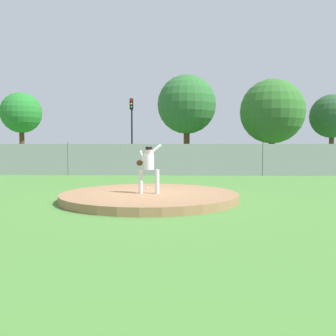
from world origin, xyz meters
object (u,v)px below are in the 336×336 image
object	(u,v)px
parked_car_charcoal	(226,160)
parked_car_champagne	(288,160)
pitcher_youth	(149,165)
parked_car_slate	(325,161)
traffic_cone_orange	(196,165)
parked_car_white	(149,160)
traffic_light_near	(132,121)
parked_car_teal	(105,160)
baseball	(148,188)
parked_car_burgundy	(40,159)

from	to	relation	value
parked_car_charcoal	parked_car_champagne	size ratio (longest dim) A/B	1.13
pitcher_youth	parked_car_slate	xyz separation A→B (m)	(11.09, 14.34, -0.42)
parked_car_slate	traffic_cone_orange	world-z (taller)	parked_car_slate
parked_car_white	traffic_light_near	size ratio (longest dim) A/B	0.83
pitcher_youth	parked_car_teal	bearing A→B (deg)	107.27
pitcher_youth	parked_car_white	bearing A→B (deg)	95.30
baseball	parked_car_charcoal	distance (m)	14.15
traffic_cone_orange	pitcher_youth	bearing A→B (deg)	-96.98
parked_car_slate	parked_car_burgundy	bearing A→B (deg)	179.21
parked_car_slate	traffic_light_near	bearing A→B (deg)	161.21
baseball	parked_car_slate	size ratio (longest dim) A/B	0.02
parked_car_white	parked_car_teal	distance (m)	3.20
parked_car_teal	traffic_cone_orange	size ratio (longest dim) A/B	7.66
traffic_cone_orange	parked_car_burgundy	bearing A→B (deg)	-165.10
parked_car_charcoal	parked_car_white	world-z (taller)	parked_car_charcoal
traffic_cone_orange	parked_car_teal	bearing A→B (deg)	-156.42
parked_car_slate	parked_car_champagne	distance (m)	2.58
pitcher_youth	parked_car_white	world-z (taller)	pitcher_youth
baseball	parked_car_champagne	xyz separation A→B (m)	(8.66, 13.16, 0.52)
baseball	pitcher_youth	bearing A→B (deg)	-82.95
parked_car_champagne	traffic_light_near	bearing A→B (deg)	157.33
parked_car_slate	parked_car_teal	bearing A→B (deg)	178.60
parked_car_burgundy	parked_car_champagne	size ratio (longest dim) A/B	1.07
baseball	parked_car_teal	distance (m)	14.29
pitcher_youth	parked_car_slate	bearing A→B (deg)	52.28
parked_car_champagne	traffic_light_near	xyz separation A→B (m)	(-11.72, 4.90, 3.06)
parked_car_burgundy	parked_car_white	size ratio (longest dim) A/B	0.94
parked_car_teal	traffic_cone_orange	distance (m)	7.37
baseball	parked_car_white	world-z (taller)	parked_car_white
parked_car_white	traffic_light_near	bearing A→B (deg)	113.30
parked_car_charcoal	parked_car_champagne	world-z (taller)	parked_car_champagne
parked_car_champagne	parked_car_teal	xyz separation A→B (m)	(-13.09, 0.42, -0.04)
parked_car_burgundy	parked_car_slate	size ratio (longest dim) A/B	1.02
parked_car_slate	parked_car_white	xyz separation A→B (m)	(-12.48, 0.64, 0.03)
parked_car_burgundy	traffic_light_near	bearing A→B (deg)	37.03
parked_car_white	traffic_light_near	distance (m)	5.54
parked_car_burgundy	parked_car_champagne	distance (m)	17.80
baseball	parked_car_burgundy	world-z (taller)	parked_car_burgundy
traffic_light_near	traffic_cone_orange	bearing A→B (deg)	-15.98
parked_car_burgundy	parked_car_charcoal	distance (m)	13.51
parked_car_charcoal	baseball	bearing A→B (deg)	-108.01
baseball	parked_car_slate	bearing A→B (deg)	49.58
pitcher_youth	parked_car_charcoal	size ratio (longest dim) A/B	0.33
pitcher_youth	parked_car_white	xyz separation A→B (m)	(-1.39, 14.98, -0.39)
pitcher_youth	traffic_light_near	world-z (taller)	traffic_light_near
parked_car_teal	traffic_cone_orange	world-z (taller)	parked_car_teal
parked_car_slate	parked_car_charcoal	bearing A→B (deg)	177.89
parked_car_burgundy	traffic_light_near	distance (m)	8.20
baseball	parked_car_teal	size ratio (longest dim) A/B	0.02
pitcher_youth	baseball	bearing A→B (deg)	97.05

